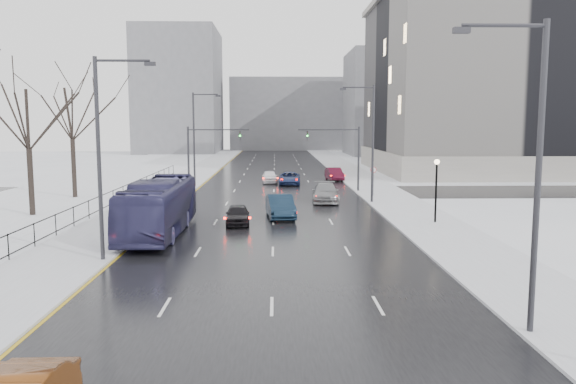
{
  "coord_description": "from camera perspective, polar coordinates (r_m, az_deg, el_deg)",
  "views": [
    {
      "loc": [
        0.14,
        -7.33,
        6.87
      ],
      "look_at": [
        0.95,
        28.0,
        2.5
      ],
      "focal_mm": 35.0,
      "sensor_mm": 36.0,
      "label": 1
    }
  ],
  "objects": [
    {
      "name": "sedan_center_far",
      "position": [
        64.0,
        -1.88,
        1.56
      ],
      "size": [
        1.92,
        4.28,
        1.43
      ],
      "primitive_type": "imported",
      "rotation": [
        0.0,
        0.0,
        0.06
      ],
      "color": "white",
      "rests_on": "road"
    },
    {
      "name": "sidewalk_left",
      "position": [
        68.5,
        -10.24,
        1.25
      ],
      "size": [
        5.0,
        150.0,
        0.16
      ],
      "primitive_type": "cube",
      "color": "silver",
      "rests_on": "ground"
    },
    {
      "name": "sedan_right_near",
      "position": [
        40.43,
        -0.79,
        -1.47
      ],
      "size": [
        2.27,
        5.24,
        1.68
      ],
      "primitive_type": "imported",
      "rotation": [
        0.0,
        0.0,
        0.1
      ],
      "color": "#112335",
      "rests_on": "road"
    },
    {
      "name": "no_uturn_sign",
      "position": [
        52.32,
        8.67,
        1.96
      ],
      "size": [
        0.6,
        0.06,
        2.7
      ],
      "color": "#2D2D33",
      "rests_on": "sidewalk_right"
    },
    {
      "name": "sedan_right_far",
      "position": [
        48.82,
        3.82,
        -0.06
      ],
      "size": [
        2.53,
        5.65,
        1.61
      ],
      "primitive_type": "imported",
      "rotation": [
        0.0,
        0.0,
        -0.05
      ],
      "color": "gray",
      "rests_on": "road"
    },
    {
      "name": "bldg_far_left",
      "position": [
        134.36,
        -10.96,
        9.96
      ],
      "size": [
        18.0,
        22.0,
        28.0
      ],
      "primitive_type": "cube",
      "color": "slate",
      "rests_on": "ground"
    },
    {
      "name": "sedan_right_distant",
      "position": [
        67.18,
        4.73,
        1.83
      ],
      "size": [
        2.03,
        4.67,
        1.49
      ],
      "primitive_type": "imported",
      "rotation": [
        0.0,
        0.0,
        0.1
      ],
      "color": "#480C1F",
      "rests_on": "road"
    },
    {
      "name": "park_strip",
      "position": [
        70.6,
        -17.88,
        1.17
      ],
      "size": [
        14.0,
        150.0,
        0.12
      ],
      "primitive_type": "cube",
      "color": "white",
      "rests_on": "ground"
    },
    {
      "name": "bus",
      "position": [
        35.37,
        -12.95,
        -1.49
      ],
      "size": [
        2.89,
        12.13,
        3.37
      ],
      "primitive_type": "imported",
      "rotation": [
        0.0,
        0.0,
        0.0
      ],
      "color": "navy",
      "rests_on": "road"
    },
    {
      "name": "mast_signal_left",
      "position": [
        55.9,
        -9.01,
        4.13
      ],
      "size": [
        6.1,
        0.33,
        6.5
      ],
      "color": "#2D2D33",
      "rests_on": "ground"
    },
    {
      "name": "lamppost_r_mid",
      "position": [
        39.07,
        14.84,
        1.05
      ],
      "size": [
        0.36,
        0.36,
        4.28
      ],
      "color": "black",
      "rests_on": "sidewalk_right"
    },
    {
      "name": "bldg_far_right",
      "position": [
        125.53,
        11.65,
        8.79
      ],
      "size": [
        24.0,
        20.0,
        22.0
      ],
      "primitive_type": "cube",
      "color": "slate",
      "rests_on": "ground"
    },
    {
      "name": "iron_fence",
      "position": [
        40.02,
        -20.48,
        -1.97
      ],
      "size": [
        0.06,
        70.0,
        1.3
      ],
      "color": "black",
      "rests_on": "sidewalk_left"
    },
    {
      "name": "sedan_right_cross",
      "position": [
        62.38,
        0.16,
        1.41
      ],
      "size": [
        2.51,
        5.1,
        1.39
      ],
      "primitive_type": "imported",
      "rotation": [
        0.0,
        0.0,
        -0.04
      ],
      "color": "navy",
      "rests_on": "road"
    },
    {
      "name": "sedan_center_near",
      "position": [
        38.04,
        -5.14,
        -2.3
      ],
      "size": [
        1.79,
        3.99,
        1.33
      ],
      "primitive_type": "imported",
      "rotation": [
        0.0,
        0.0,
        0.06
      ],
      "color": "black",
      "rests_on": "road"
    },
    {
      "name": "civic_building",
      "position": [
        86.76,
        22.7,
        9.38
      ],
      "size": [
        41.0,
        31.0,
        24.8
      ],
      "color": "gray",
      "rests_on": "ground"
    },
    {
      "name": "mast_signal_right",
      "position": [
        55.86,
        6.1,
        4.17
      ],
      "size": [
        6.1,
        0.33,
        6.5
      ],
      "color": "#2D2D33",
      "rests_on": "ground"
    },
    {
      "name": "bldg_far_center",
      "position": [
        147.39,
        0.2,
        7.88
      ],
      "size": [
        30.0,
        18.0,
        18.0
      ],
      "primitive_type": "cube",
      "color": "slate",
      "rests_on": "ground"
    },
    {
      "name": "sidewalk_right",
      "position": [
        68.46,
        7.4,
        1.3
      ],
      "size": [
        5.0,
        150.0,
        0.16
      ],
      "primitive_type": "cube",
      "color": "silver",
      "rests_on": "ground"
    },
    {
      "name": "road",
      "position": [
        67.67,
        -1.42,
        1.24
      ],
      "size": [
        16.0,
        150.0,
        0.04
      ],
      "primitive_type": "cube",
      "color": "black",
      "rests_on": "ground"
    },
    {
      "name": "tree_park_d",
      "position": [
        45.58,
        -24.5,
        -2.26
      ],
      "size": [
        8.75,
        8.75,
        12.5
      ],
      "primitive_type": null,
      "color": "black",
      "rests_on": "ground"
    },
    {
      "name": "streetlight_r_near",
      "position": [
        19.14,
        23.51,
        2.72
      ],
      "size": [
        2.95,
        0.25,
        10.0
      ],
      "color": "#2D2D33",
      "rests_on": "ground"
    },
    {
      "name": "cross_road",
      "position": [
        55.75,
        -1.44,
        -0.01
      ],
      "size": [
        130.0,
        10.0,
        0.04
      ],
      "primitive_type": "cube",
      "color": "black",
      "rests_on": "ground"
    },
    {
      "name": "streetlight_l_near",
      "position": [
        28.59,
        -18.26,
        4.19
      ],
      "size": [
        2.95,
        0.25,
        10.0
      ],
      "color": "#2D2D33",
      "rests_on": "ground"
    },
    {
      "name": "streetlight_l_far",
      "position": [
        59.92,
        -9.33,
        5.76
      ],
      "size": [
        2.95,
        0.25,
        10.0
      ],
      "color": "#2D2D33",
      "rests_on": "ground"
    },
    {
      "name": "streetlight_r_mid",
      "position": [
        48.02,
        8.35,
        5.48
      ],
      "size": [
        2.95,
        0.25,
        10.0
      ],
      "color": "#2D2D33",
      "rests_on": "ground"
    },
    {
      "name": "tree_park_e",
      "position": [
        54.94,
        -20.8,
        -0.6
      ],
      "size": [
        9.45,
        9.45,
        13.5
      ],
      "primitive_type": null,
      "color": "black",
      "rests_on": "ground"
    }
  ]
}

